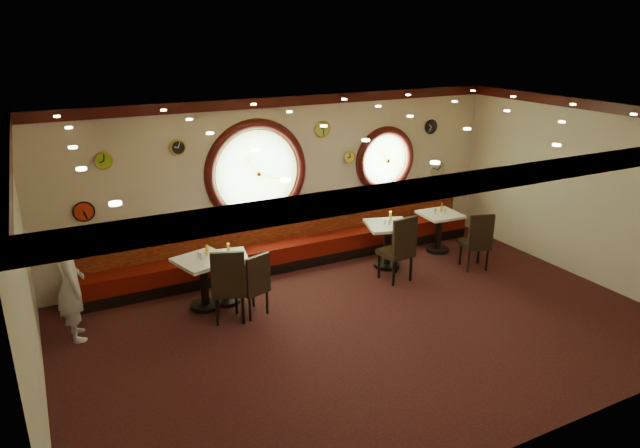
# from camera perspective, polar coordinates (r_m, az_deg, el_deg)

# --- Properties ---
(floor) EXTENTS (9.00, 6.00, 0.00)m
(floor) POSITION_cam_1_polar(r_m,az_deg,el_deg) (8.95, 4.79, -10.22)
(floor) COLOR black
(floor) RESTS_ON ground
(ceiling) EXTENTS (9.00, 6.00, 0.02)m
(ceiling) POSITION_cam_1_polar(r_m,az_deg,el_deg) (7.89, 5.43, 10.47)
(ceiling) COLOR #C58937
(ceiling) RESTS_ON wall_back
(wall_back) EXTENTS (9.00, 0.02, 3.20)m
(wall_back) POSITION_cam_1_polar(r_m,az_deg,el_deg) (10.82, -3.38, 4.23)
(wall_back) COLOR beige
(wall_back) RESTS_ON floor
(wall_front) EXTENTS (9.00, 0.02, 3.20)m
(wall_front) POSITION_cam_1_polar(r_m,az_deg,el_deg) (6.18, 20.17, -8.85)
(wall_front) COLOR beige
(wall_front) RESTS_ON floor
(wall_left) EXTENTS (0.02, 6.00, 3.20)m
(wall_left) POSITION_cam_1_polar(r_m,az_deg,el_deg) (7.15, -27.38, -6.03)
(wall_left) COLOR beige
(wall_left) RESTS_ON floor
(wall_right) EXTENTS (0.02, 6.00, 3.20)m
(wall_right) POSITION_cam_1_polar(r_m,az_deg,el_deg) (11.26, 24.92, 3.04)
(wall_right) COLOR beige
(wall_right) RESTS_ON floor
(molding_back) EXTENTS (9.00, 0.10, 0.18)m
(molding_back) POSITION_cam_1_polar(r_m,az_deg,el_deg) (10.49, -3.43, 12.16)
(molding_back) COLOR #330B09
(molding_back) RESTS_ON wall_back
(molding_front) EXTENTS (9.00, 0.10, 0.18)m
(molding_front) POSITION_cam_1_polar(r_m,az_deg,el_deg) (5.70, 21.53, 4.94)
(molding_front) COLOR #330B09
(molding_front) RESTS_ON wall_back
(molding_left) EXTENTS (0.10, 6.00, 0.18)m
(molding_left) POSITION_cam_1_polar(r_m,az_deg,el_deg) (6.70, -28.91, 5.85)
(molding_left) COLOR #330B09
(molding_left) RESTS_ON wall_back
(molding_right) EXTENTS (0.10, 6.00, 0.18)m
(molding_right) POSITION_cam_1_polar(r_m,az_deg,el_deg) (10.94, 25.87, 10.62)
(molding_right) COLOR #330B09
(molding_right) RESTS_ON wall_back
(banquette_base) EXTENTS (8.00, 0.55, 0.20)m
(banquette_base) POSITION_cam_1_polar(r_m,az_deg,el_deg) (11.06, -2.64, -3.63)
(banquette_base) COLOR black
(banquette_base) RESTS_ON floor
(banquette_seat) EXTENTS (8.00, 0.55, 0.30)m
(banquette_seat) POSITION_cam_1_polar(r_m,az_deg,el_deg) (10.97, -2.66, -2.43)
(banquette_seat) COLOR #5D0E08
(banquette_seat) RESTS_ON banquette_base
(banquette_back) EXTENTS (8.00, 0.10, 0.55)m
(banquette_back) POSITION_cam_1_polar(r_m,az_deg,el_deg) (11.02, -3.17, -0.12)
(banquette_back) COLOR #5E070C
(banquette_back) RESTS_ON wall_back
(porthole_left_glass) EXTENTS (1.66, 0.02, 1.66)m
(porthole_left_glass) POSITION_cam_1_polar(r_m,az_deg,el_deg) (10.54, -6.39, 5.13)
(porthole_left_glass) COLOR #A1D27E
(porthole_left_glass) RESTS_ON wall_back
(porthole_left_frame) EXTENTS (1.98, 0.18, 1.98)m
(porthole_left_frame) POSITION_cam_1_polar(r_m,az_deg,el_deg) (10.52, -6.36, 5.12)
(porthole_left_frame) COLOR #330B09
(porthole_left_frame) RESTS_ON wall_back
(porthole_left_ring) EXTENTS (1.61, 0.03, 1.61)m
(porthole_left_ring) POSITION_cam_1_polar(r_m,az_deg,el_deg) (10.50, -6.30, 5.08)
(porthole_left_ring) COLOR gold
(porthole_left_ring) RESTS_ON wall_back
(porthole_right_glass) EXTENTS (1.10, 0.02, 1.10)m
(porthole_right_glass) POSITION_cam_1_polar(r_m,az_deg,el_deg) (11.80, 6.48, 6.40)
(porthole_right_glass) COLOR #A1D27E
(porthole_right_glass) RESTS_ON wall_back
(porthole_right_frame) EXTENTS (1.38, 0.18, 1.38)m
(porthole_right_frame) POSITION_cam_1_polar(r_m,az_deg,el_deg) (11.79, 6.52, 6.38)
(porthole_right_frame) COLOR #330B09
(porthole_right_frame) RESTS_ON wall_back
(porthole_right_ring) EXTENTS (1.09, 0.03, 1.09)m
(porthole_right_ring) POSITION_cam_1_polar(r_m,az_deg,el_deg) (11.77, 6.60, 6.35)
(porthole_right_ring) COLOR gold
(porthole_right_ring) RESTS_ON wall_back
(wall_clock_0) EXTENTS (0.24, 0.03, 0.24)m
(wall_clock_0) POSITION_cam_1_polar(r_m,az_deg,el_deg) (9.98, -14.02, 7.43)
(wall_clock_0) COLOR black
(wall_clock_0) RESTS_ON wall_back
(wall_clock_1) EXTENTS (0.26, 0.03, 0.26)m
(wall_clock_1) POSITION_cam_1_polar(r_m,az_deg,el_deg) (9.80, -20.81, 5.95)
(wall_clock_1) COLOR #94C026
(wall_clock_1) RESTS_ON wall_back
(wall_clock_2) EXTENTS (0.22, 0.03, 0.22)m
(wall_clock_2) POSITION_cam_1_polar(r_m,az_deg,el_deg) (11.30, 2.98, 6.70)
(wall_clock_2) COLOR #F0EE50
(wall_clock_2) RESTS_ON wall_back
(wall_clock_3) EXTENTS (0.28, 0.03, 0.28)m
(wall_clock_3) POSITION_cam_1_polar(r_m,az_deg,el_deg) (12.30, 11.02, 9.53)
(wall_clock_3) COLOR black
(wall_clock_3) RESTS_ON wall_back
(wall_clock_4) EXTENTS (0.34, 0.03, 0.34)m
(wall_clock_4) POSITION_cam_1_polar(r_m,az_deg,el_deg) (12.64, 11.65, 5.34)
(wall_clock_4) COLOR silver
(wall_clock_4) RESTS_ON wall_back
(wall_clock_5) EXTENTS (0.20, 0.03, 0.20)m
(wall_clock_5) POSITION_cam_1_polar(r_m,az_deg,el_deg) (10.31, -12.93, 0.69)
(wall_clock_5) COLOR white
(wall_clock_5) RESTS_ON wall_back
(wall_clock_6) EXTENTS (0.32, 0.03, 0.32)m
(wall_clock_6) POSITION_cam_1_polar(r_m,az_deg,el_deg) (9.97, -22.54, 1.15)
(wall_clock_6) COLOR red
(wall_clock_6) RESTS_ON wall_back
(wall_clock_7) EXTENTS (0.24, 0.03, 0.24)m
(wall_clock_7) POSITION_cam_1_polar(r_m,az_deg,el_deg) (11.25, 0.71, 2.73)
(wall_clock_7) COLOR red
(wall_clock_7) RESTS_ON wall_back
(wall_clock_8) EXTENTS (0.30, 0.03, 0.30)m
(wall_clock_8) POSITION_cam_1_polar(r_m,az_deg,el_deg) (10.90, 0.26, 9.48)
(wall_clock_8) COLOR #9EC23C
(wall_clock_8) RESTS_ON wall_back
(table_a) EXTENTS (0.96, 0.96, 0.86)m
(table_a) POSITION_cam_1_polar(r_m,az_deg,el_deg) (9.45, -11.54, -5.23)
(table_a) COLOR black
(table_a) RESTS_ON floor
(table_b) EXTENTS (0.87, 0.87, 0.82)m
(table_b) POSITION_cam_1_polar(r_m,az_deg,el_deg) (9.58, -9.46, -4.92)
(table_b) COLOR black
(table_b) RESTS_ON floor
(table_c) EXTENTS (0.99, 0.99, 0.87)m
(table_c) POSITION_cam_1_polar(r_m,az_deg,el_deg) (10.90, 6.78, -1.59)
(table_c) COLOR black
(table_c) RESTS_ON floor
(table_d) EXTENTS (0.79, 0.79, 0.82)m
(table_d) POSITION_cam_1_polar(r_m,az_deg,el_deg) (11.83, 11.83, -0.33)
(table_d) COLOR black
(table_d) RESTS_ON floor
(chair_a) EXTENTS (0.64, 0.64, 0.75)m
(chair_a) POSITION_cam_1_polar(r_m,az_deg,el_deg) (8.86, -9.12, -5.67)
(chair_a) COLOR black
(chair_a) RESTS_ON floor
(chair_b) EXTENTS (0.56, 0.56, 0.66)m
(chair_b) POSITION_cam_1_polar(r_m,az_deg,el_deg) (9.03, -6.56, -5.67)
(chair_b) COLOR black
(chair_b) RESTS_ON floor
(chair_c) EXTENTS (0.57, 0.57, 0.77)m
(chair_c) POSITION_cam_1_polar(r_m,az_deg,el_deg) (10.23, 8.01, -2.07)
(chair_c) COLOR black
(chair_c) RESTS_ON floor
(chair_d) EXTENTS (0.59, 0.59, 0.70)m
(chair_d) POSITION_cam_1_polar(r_m,az_deg,el_deg) (11.05, 15.51, -1.35)
(chair_d) COLOR black
(chair_d) RESTS_ON floor
(condiment_a_salt) EXTENTS (0.04, 0.04, 0.10)m
(condiment_a_salt) POSITION_cam_1_polar(r_m,az_deg,el_deg) (9.34, -12.06, -3.09)
(condiment_a_salt) COLOR silver
(condiment_a_salt) RESTS_ON table_a
(condiment_b_salt) EXTENTS (0.03, 0.03, 0.09)m
(condiment_b_salt) POSITION_cam_1_polar(r_m,az_deg,el_deg) (9.43, -9.79, -3.03)
(condiment_b_salt) COLOR silver
(condiment_b_salt) RESTS_ON table_b
(condiment_c_salt) EXTENTS (0.04, 0.04, 0.10)m
(condiment_c_salt) POSITION_cam_1_polar(r_m,az_deg,el_deg) (10.75, 6.48, 0.24)
(condiment_c_salt) COLOR silver
(condiment_c_salt) RESTS_ON table_c
(condiment_d_salt) EXTENTS (0.04, 0.04, 0.11)m
(condiment_d_salt) POSITION_cam_1_polar(r_m,az_deg,el_deg) (11.63, 11.47, 1.23)
(condiment_d_salt) COLOR silver
(condiment_d_salt) RESTS_ON table_d
(condiment_a_pepper) EXTENTS (0.03, 0.03, 0.10)m
(condiment_a_pepper) POSITION_cam_1_polar(r_m,az_deg,el_deg) (9.29, -11.83, -3.22)
(condiment_a_pepper) COLOR #BCBDC1
(condiment_a_pepper) RESTS_ON table_a
(condiment_b_pepper) EXTENTS (0.04, 0.04, 0.10)m
(condiment_b_pepper) POSITION_cam_1_polar(r_m,az_deg,el_deg) (9.41, -9.28, -3.02)
(condiment_b_pepper) COLOR silver
(condiment_b_pepper) RESTS_ON table_b
(condiment_c_pepper) EXTENTS (0.04, 0.04, 0.11)m
(condiment_c_pepper) POSITION_cam_1_polar(r_m,az_deg,el_deg) (10.73, 6.93, 0.22)
(condiment_c_pepper) COLOR silver
(condiment_c_pepper) RESTS_ON table_c
(condiment_d_pepper) EXTENTS (0.03, 0.03, 0.10)m
(condiment_d_pepper) POSITION_cam_1_polar(r_m,az_deg,el_deg) (11.72, 12.40, 1.25)
(condiment_d_pepper) COLOR silver
(condiment_d_pepper) RESTS_ON table_d
(condiment_a_bottle) EXTENTS (0.05, 0.05, 0.17)m
(condiment_a_bottle) POSITION_cam_1_polar(r_m,az_deg,el_deg) (9.46, -11.23, -2.53)
(condiment_a_bottle) COLOR yellow
(condiment_a_bottle) RESTS_ON table_a
(condiment_b_bottle) EXTENTS (0.05, 0.05, 0.17)m
(condiment_b_bottle) POSITION_cam_1_polar(r_m,az_deg,el_deg) (9.58, -9.15, -2.39)
(condiment_b_bottle) COLOR gold
(condiment_b_bottle) RESTS_ON table_b
(condiment_c_bottle) EXTENTS (0.06, 0.06, 0.18)m
(condiment_c_bottle) POSITION_cam_1_polar(r_m,az_deg,el_deg) (10.94, 7.06, 0.79)
(condiment_c_bottle) COLOR gold
(condiment_c_bottle) RESTS_ON table_c
(condiment_d_bottle) EXTENTS (0.06, 0.06, 0.18)m
(condiment_d_bottle) POSITION_cam_1_polar(r_m,az_deg,el_deg) (11.82, 12.07, 1.64)
(condiment_d_bottle) COLOR gold
(condiment_d_bottle) RESTS_ON table_d
(waiter) EXTENTS (0.46, 0.65, 1.70)m
(waiter) POSITION_cam_1_polar(r_m,az_deg,el_deg) (9.02, -23.71, -5.61)
(waiter) COLOR silver
(waiter) RESTS_ON floor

